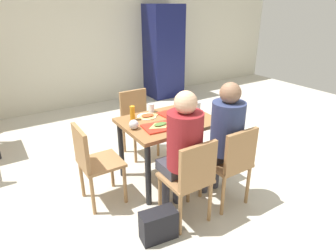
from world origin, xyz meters
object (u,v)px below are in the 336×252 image
chair_near_left (191,176)px  chair_far_side (137,118)px  paper_plate_near_edge (190,123)px  pizza_slice_a (160,124)px  person_in_brown_jacket (224,133)px  tray_red_far (175,113)px  soda_can (198,107)px  plastic_cup_b (187,125)px  paper_plate_center (147,116)px  plastic_cup_a (151,108)px  main_table (168,129)px  pizza_slice_b (177,112)px  chair_near_right (232,161)px  pizza_slice_c (148,116)px  handbag (159,225)px  chair_left_end (92,160)px  tray_red_near (161,127)px  condiment_bottle (133,113)px  foil_bundle (134,124)px  drink_fridge (164,52)px  person_in_red (182,146)px

chair_near_left → chair_far_side: (0.25, 1.53, 0.00)m
chair_near_left → paper_plate_near_edge: 0.72m
pizza_slice_a → chair_near_left: bearing=-97.0°
chair_far_side → person_in_brown_jacket: 1.44m
tray_red_far → soda_can: soda_can is taller
plastic_cup_b → soda_can: 0.53m
chair_near_left → paper_plate_center: (0.10, 0.98, 0.23)m
plastic_cup_a → soda_can: (0.45, -0.31, 0.01)m
main_table → pizza_slice_b: size_ratio=5.22×
chair_near_right → paper_plate_center: chair_near_right is taller
plastic_cup_a → tray_red_far: bearing=-46.4°
pizza_slice_a → pizza_slice_c: bearing=85.8°
pizza_slice_a → handbag: 1.01m
chair_near_right → chair_left_end: bearing=146.0°
person_in_brown_jacket → tray_red_near: bearing=131.0°
person_in_brown_jacket → paper_plate_center: bearing=115.7°
plastic_cup_a → handbag: (-0.58, -1.11, -0.65)m
paper_plate_near_edge → pizza_slice_a: bearing=163.4°
chair_near_left → condiment_bottle: size_ratio=5.39×
pizza_slice_c → foil_bundle: size_ratio=2.19×
foil_bundle → tray_red_near: bearing=-24.6°
pizza_slice_b → plastic_cup_a: (-0.21, 0.23, 0.03)m
chair_left_end → tray_red_far: 1.10m
chair_left_end → condiment_bottle: condiment_bottle is taller
chair_near_right → person_in_brown_jacket: (0.00, 0.14, 0.25)m
chair_far_side → foil_bundle: bearing=-118.6°
pizza_slice_c → soda_can: (0.58, -0.18, 0.04)m
person_in_brown_jacket → pizza_slice_c: (-0.40, 0.82, -0.00)m
paper_plate_near_edge → pizza_slice_c: 0.51m
paper_plate_near_edge → plastic_cup_b: size_ratio=2.20×
chair_near_left → paper_plate_center: size_ratio=3.92×
chair_near_left → condiment_bottle: condiment_bottle is taller
tray_red_near → paper_plate_center: tray_red_near is taller
plastic_cup_a → pizza_slice_a: bearing=-108.3°
condiment_bottle → foil_bundle: bearing=-113.6°
plastic_cup_b → main_table: bearing=94.4°
pizza_slice_b → foil_bundle: (-0.61, -0.12, 0.03)m
chair_near_left → pizza_slice_c: size_ratio=3.95×
tray_red_far → handbag: (-0.78, -0.90, -0.60)m
person_in_brown_jacket → plastic_cup_b: size_ratio=12.73×
chair_near_right → pizza_slice_c: 1.07m
main_table → chair_left_end: (-0.89, 0.00, -0.12)m
paper_plate_near_edge → drink_fridge: (1.57, 3.06, 0.21)m
person_in_red → condiment_bottle: (-0.08, 0.84, 0.06)m
chair_left_end → condiment_bottle: size_ratio=5.39×
pizza_slice_c → soda_can: soda_can is taller
pizza_slice_c → foil_bundle: foil_bundle is taller
main_table → foil_bundle: bearing=-177.4°
person_in_brown_jacket → drink_fridge: (1.47, 3.48, 0.20)m
person_in_brown_jacket → pizza_slice_c: person_in_brown_jacket is taller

